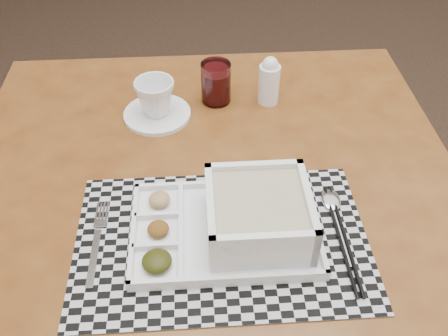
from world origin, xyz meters
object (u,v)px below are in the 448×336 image
at_px(juice_glass, 216,84).
at_px(cup, 155,97).
at_px(creamer_bottle, 269,81).
at_px(serving_tray, 246,220).
at_px(dining_table, 212,213).

bearing_deg(juice_glass, cup, -155.13).
bearing_deg(creamer_bottle, juice_glass, 178.15).
relative_size(serving_tray, juice_glass, 3.45).
xyz_separation_m(cup, juice_glass, (0.13, 0.06, -0.01)).
bearing_deg(creamer_bottle, cup, -167.24).
bearing_deg(juice_glass, creamer_bottle, -1.85).
height_order(dining_table, cup, cup).
height_order(juice_glass, creamer_bottle, creamer_bottle).
bearing_deg(creamer_bottle, dining_table, -114.17).
relative_size(juice_glass, creamer_bottle, 0.84).
distance_m(juice_glass, creamer_bottle, 0.12).
xyz_separation_m(dining_table, creamer_bottle, (0.13, 0.28, 0.13)).
xyz_separation_m(cup, creamer_bottle, (0.25, 0.06, 0.00)).
relative_size(serving_tray, cup, 3.81).
relative_size(dining_table, creamer_bottle, 9.01).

